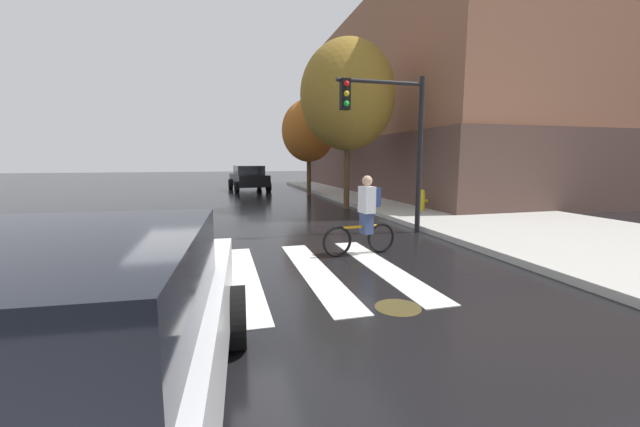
{
  "coord_description": "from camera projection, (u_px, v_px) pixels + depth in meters",
  "views": [
    {
      "loc": [
        0.05,
        -6.38,
        2.02
      ],
      "look_at": [
        1.99,
        0.89,
        0.93
      ],
      "focal_mm": 21.03,
      "sensor_mm": 36.0,
      "label": 1
    }
  ],
  "objects": [
    {
      "name": "ground_plane",
      "position": [
        221.0,
        279.0,
        6.38
      ],
      "size": [
        120.0,
        120.0,
        0.0
      ],
      "primitive_type": "plane",
      "color": "black"
    },
    {
      "name": "sidewalk",
      "position": [
        614.0,
        245.0,
        8.6
      ],
      "size": [
        6.5,
        50.0,
        0.15
      ],
      "primitive_type": "cube",
      "color": "#B2AFA8",
      "rests_on": "ground"
    },
    {
      "name": "crosswalk_stripes",
      "position": [
        242.0,
        277.0,
        6.47
      ],
      "size": [
        5.75,
        4.17,
        0.01
      ],
      "color": "silver",
      "rests_on": "ground"
    },
    {
      "name": "manhole_cover",
      "position": [
        398.0,
        307.0,
        5.15
      ],
      "size": [
        0.64,
        0.64,
        0.01
      ],
      "primitive_type": "cylinder",
      "color": "#473D1E",
      "rests_on": "ground"
    },
    {
      "name": "sedan_near",
      "position": [
        66.0,
        357.0,
        2.29
      ],
      "size": [
        2.38,
        4.7,
        1.59
      ],
      "color": "silver",
      "rests_on": "ground"
    },
    {
      "name": "sedan_mid",
      "position": [
        249.0,
        178.0,
        24.51
      ],
      "size": [
        2.55,
        4.87,
        1.63
      ],
      "color": "black",
      "rests_on": "ground"
    },
    {
      "name": "cyclist",
      "position": [
        365.0,
        215.0,
        7.95
      ],
      "size": [
        1.71,
        0.39,
        1.69
      ],
      "color": "black",
      "rests_on": "ground"
    },
    {
      "name": "traffic_light_near",
      "position": [
        393.0,
        127.0,
        9.88
      ],
      "size": [
        2.47,
        0.28,
        4.2
      ],
      "color": "black",
      "rests_on": "ground"
    },
    {
      "name": "fire_hydrant",
      "position": [
        422.0,
        200.0,
        13.86
      ],
      "size": [
        0.33,
        0.22,
        0.78
      ],
      "color": "gold",
      "rests_on": "sidewalk"
    },
    {
      "name": "street_tree_near",
      "position": [
        348.0,
        95.0,
        15.01
      ],
      "size": [
        3.8,
        3.8,
        6.77
      ],
      "color": "#4C3823",
      "rests_on": "ground"
    },
    {
      "name": "street_tree_mid",
      "position": [
        309.0,
        131.0,
        21.0
      ],
      "size": [
        3.01,
        3.01,
        5.36
      ],
      "color": "#4C3823",
      "rests_on": "ground"
    },
    {
      "name": "corner_building",
      "position": [
        486.0,
        110.0,
        24.41
      ],
      "size": [
        18.49,
        21.16,
        10.61
      ],
      "color": "brown",
      "rests_on": "ground"
    }
  ]
}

